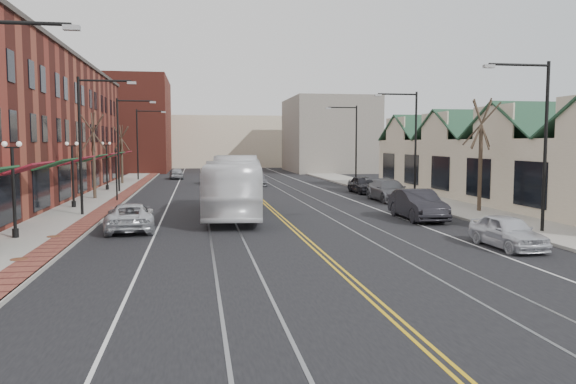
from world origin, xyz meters
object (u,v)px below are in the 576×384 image
object	(u,v)px
parked_car_b	(418,205)
parked_car_a	(507,232)
transit_bus	(236,186)
parked_car_c	(389,190)
parked_suv	(130,217)
parked_car_d	(363,185)

from	to	relation	value
parked_car_b	parked_car_a	bearing A→B (deg)	-86.86
transit_bus	parked_car_c	xyz separation A→B (m)	(11.84, 6.63, -0.98)
parked_car_a	parked_car_b	bearing A→B (deg)	90.43
parked_car_a	parked_suv	bearing A→B (deg)	153.53
parked_car_c	parked_car_d	distance (m)	6.50
transit_bus	parked_suv	distance (m)	7.40
parked_car_a	parked_car_b	distance (m)	8.75
parked_car_a	parked_car_d	xyz separation A→B (m)	(1.45, 25.20, 0.06)
parked_suv	parked_car_b	world-z (taller)	parked_car_b
parked_suv	parked_car_b	xyz separation A→B (m)	(15.59, 1.44, 0.17)
parked_car_b	parked_car_d	xyz separation A→B (m)	(1.80, 16.46, -0.10)
transit_bus	parked_suv	world-z (taller)	transit_bus
parked_suv	parked_car_d	world-z (taller)	parked_car_d
parked_car_a	parked_car_d	bearing A→B (deg)	84.85
transit_bus	parked_car_a	distance (m)	15.96
parked_car_d	parked_car_a	bearing A→B (deg)	-95.34
parked_car_a	parked_car_c	size ratio (longest dim) A/B	0.73
transit_bus	parked_car_b	xyz separation A→B (m)	(10.04, -3.33, -0.92)
parked_car_c	parked_car_b	bearing A→B (deg)	-100.84
parked_suv	parked_car_d	distance (m)	24.95
parked_car_c	parked_suv	bearing A→B (deg)	-147.36
transit_bus	parked_car_a	size ratio (longest dim) A/B	3.14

